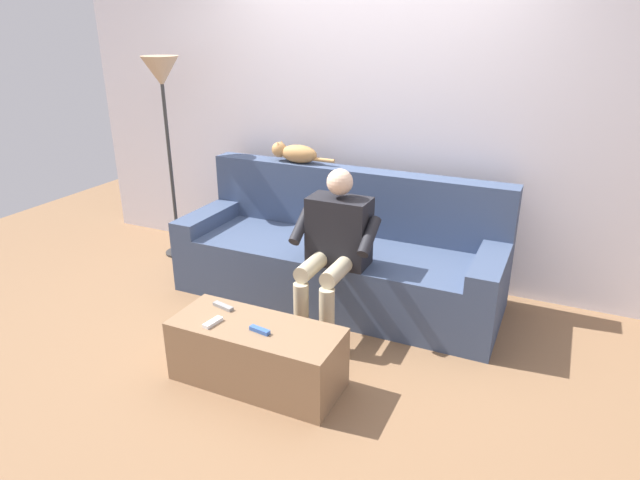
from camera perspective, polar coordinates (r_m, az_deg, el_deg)
ground_plane at (r=3.73m, az=-2.56°, el=-10.41°), size 8.00×8.00×0.00m
back_wall at (r=4.41m, az=5.19°, el=13.10°), size 5.37×0.06×2.65m
couch at (r=4.18m, az=2.07°, el=-1.75°), size 2.42×0.84×0.94m
coffee_table at (r=3.28m, az=-6.54°, el=-11.63°), size 0.99×0.41×0.38m
person_solo_seated at (r=3.64m, az=1.49°, el=-0.28°), size 0.56×0.56×1.10m
cat_on_backrest at (r=4.41m, az=-2.61°, el=8.98°), size 0.54×0.14×0.15m
remote_blue at (r=3.11m, az=-6.25°, el=-9.24°), size 0.13×0.05×0.02m
remote_white at (r=3.23m, az=-11.00°, el=-8.35°), size 0.06×0.13×0.02m
remote_gray at (r=3.39m, az=-9.98°, el=-6.75°), size 0.15×0.07×0.02m
floor_lamp at (r=4.85m, az=-15.97°, el=14.98°), size 0.30×0.30×1.72m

